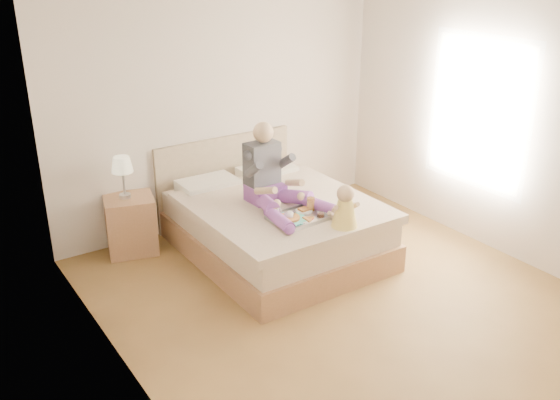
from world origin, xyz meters
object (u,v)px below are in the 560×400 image
nightstand (131,225)px  tray (298,215)px  baby (344,209)px  bed (272,223)px  adult (273,181)px

nightstand → tray: size_ratio=1.12×
tray → baby: baby is taller
nightstand → bed: bearing=-17.7°
tray → adult: bearing=85.3°
adult → bed: bearing=57.9°
nightstand → tray: bearing=-35.5°
tray → baby: bearing=-58.8°
bed → nightstand: 1.47m
bed → adult: bearing=-118.7°
baby → tray: bearing=139.8°
tray → baby: (0.26, -0.36, 0.13)m
bed → baby: size_ratio=5.39×
adult → baby: size_ratio=2.51×
bed → baby: 1.08m
bed → tray: (-0.09, -0.60, 0.33)m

